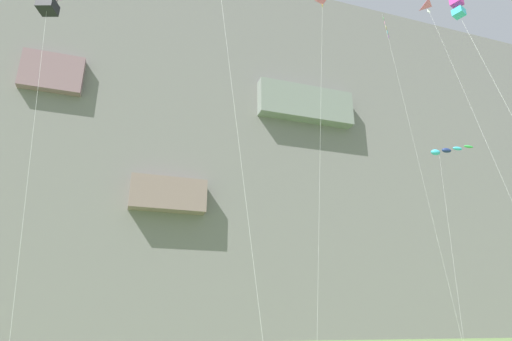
# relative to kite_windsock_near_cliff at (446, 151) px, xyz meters

# --- Properties ---
(cliff_face) EXTENTS (180.00, 32.62, 66.51)m
(cliff_face) POSITION_rel_kite_windsock_near_cliff_xyz_m (-24.08, 46.31, 14.52)
(cliff_face) COLOR slate
(cliff_face) RESTS_ON ground
(kite_windsock_near_cliff) EXTENTS (5.63, 2.49, 19.38)m
(kite_windsock_near_cliff) POSITION_rel_kite_windsock_near_cliff_xyz_m (0.00, 0.00, 0.00)
(kite_windsock_near_cliff) COLOR #38B2D1
(kite_windsock_near_cliff) RESTS_ON ground
(kite_delta_upper_left) EXTENTS (3.53, 1.95, 30.12)m
(kite_delta_upper_left) POSITION_rel_kite_windsock_near_cliff_xyz_m (-14.92, -3.46, 8.02)
(kite_delta_upper_left) COLOR pink
(kite_delta_upper_left) RESTS_ON ground
(kite_box_far_right) EXTENTS (2.43, 4.24, 22.28)m
(kite_box_far_right) POSITION_rel_kite_windsock_near_cliff_xyz_m (-11.03, -14.50, 2.76)
(kite_box_far_right) COLOR #CC3399
(kite_box_far_right) RESTS_ON ground
(kite_banner_upper_right) EXTENTS (2.97, 4.54, 33.68)m
(kite_banner_upper_right) POSITION_rel_kite_windsock_near_cliff_xyz_m (-4.46, 0.32, 9.36)
(kite_banner_upper_right) COLOR black
(kite_banner_upper_right) RESTS_ON ground
(kite_delta_low_center) EXTENTS (1.45, 6.45, 30.69)m
(kite_delta_low_center) POSITION_rel_kite_windsock_near_cliff_xyz_m (-4.09, -5.85, 10.20)
(kite_delta_low_center) COLOR pink
(kite_delta_low_center) RESTS_ON ground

